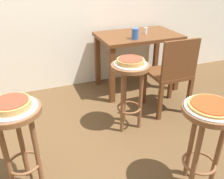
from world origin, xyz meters
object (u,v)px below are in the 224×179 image
at_px(pizza_foreground, 212,105).
at_px(condiment_shaker, 146,31).
at_px(pizza_middle, 11,104).
at_px(stool_leftside, 130,83).
at_px(wooden_chair, 172,73).
at_px(cup_near_edge, 135,34).
at_px(pizza_leftside, 131,61).
at_px(dining_table, 138,44).
at_px(serving_plate_leftside, 130,64).
at_px(stool_foreground, 206,132).
at_px(stool_middle, 18,132).
at_px(serving_plate_middle, 12,108).
at_px(serving_plate_foreground, 211,108).

xyz_separation_m(pizza_foreground, condiment_shaker, (0.41, 1.63, 0.06)).
xyz_separation_m(pizza_middle, stool_leftside, (1.01, 0.41, -0.22)).
relative_size(condiment_shaker, wooden_chair, 0.09).
xyz_separation_m(pizza_foreground, cup_near_edge, (0.19, 1.46, 0.08)).
xyz_separation_m(pizza_leftside, dining_table, (0.48, 0.79, -0.11)).
xyz_separation_m(pizza_foreground, serving_plate_leftside, (-0.15, 0.86, -0.02)).
bearing_deg(serving_plate_leftside, pizza_leftside, -90.00).
bearing_deg(stool_foreground, stool_leftside, 100.04).
xyz_separation_m(stool_leftside, dining_table, (0.48, 0.79, 0.11)).
bearing_deg(pizza_middle, stool_middle, 176.42).
relative_size(stool_leftside, condiment_shaker, 8.96).
distance_m(stool_middle, pizza_leftside, 1.11).
distance_m(stool_middle, pizza_middle, 0.22).
distance_m(serving_plate_middle, pizza_leftside, 1.09).
distance_m(serving_plate_foreground, serving_plate_leftside, 0.87).
bearing_deg(dining_table, cup_near_edge, -125.88).
xyz_separation_m(stool_foreground, serving_plate_middle, (-1.16, 0.45, 0.19)).
bearing_deg(stool_foreground, serving_plate_foreground, 153.43).
bearing_deg(cup_near_edge, serving_plate_foreground, -97.26).
relative_size(serving_plate_foreground, pizza_middle, 1.37).
xyz_separation_m(serving_plate_foreground, pizza_middle, (-1.16, 0.45, 0.03)).
height_order(stool_foreground, stool_leftside, same).
relative_size(serving_plate_foreground, pizza_foreground, 1.14).
distance_m(stool_middle, serving_plate_leftside, 1.10).
distance_m(serving_plate_leftside, pizza_leftside, 0.03).
bearing_deg(cup_near_edge, wooden_chair, -67.76).
xyz_separation_m(pizza_foreground, pizza_middle, (-1.16, 0.45, 0.01)).
bearing_deg(cup_near_edge, dining_table, 54.12).
distance_m(pizza_foreground, cup_near_edge, 1.48).
xyz_separation_m(stool_foreground, pizza_leftside, (-0.15, 0.86, 0.22)).
height_order(pizza_leftside, cup_near_edge, cup_near_edge).
bearing_deg(pizza_foreground, serving_plate_leftside, 100.04).
distance_m(pizza_foreground, dining_table, 1.69).
distance_m(serving_plate_foreground, stool_leftside, 0.89).
bearing_deg(serving_plate_foreground, pizza_middle, 158.83).
bearing_deg(stool_middle, stool_foreground, -21.17).
bearing_deg(serving_plate_leftside, pizza_middle, -157.81).
distance_m(stool_leftside, wooden_chair, 0.55).
xyz_separation_m(condiment_shaker, wooden_chair, (-0.03, -0.66, -0.29)).
xyz_separation_m(stool_foreground, pizza_foreground, (-0.00, 0.00, 0.21)).
height_order(pizza_middle, wooden_chair, wooden_chair).
bearing_deg(pizza_foreground, stool_middle, 158.83).
distance_m(stool_middle, wooden_chair, 1.63).
bearing_deg(stool_leftside, pizza_foreground, -79.96).
bearing_deg(stool_foreground, serving_plate_leftside, 100.04).
height_order(stool_leftside, dining_table, dining_table).
relative_size(stool_leftside, serving_plate_leftside, 2.25).
xyz_separation_m(stool_foreground, pizza_middle, (-1.16, 0.45, 0.22)).
xyz_separation_m(stool_middle, cup_near_edge, (1.34, 1.01, 0.29)).
xyz_separation_m(stool_leftside, serving_plate_leftside, (-0.00, -0.00, 0.19)).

